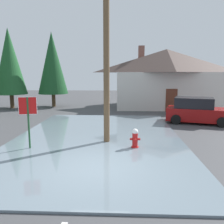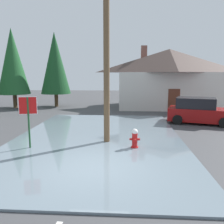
{
  "view_description": "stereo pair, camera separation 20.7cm",
  "coord_description": "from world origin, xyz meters",
  "px_view_note": "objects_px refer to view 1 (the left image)",
  "views": [
    {
      "loc": [
        0.87,
        -7.77,
        3.26
      ],
      "look_at": [
        0.39,
        3.04,
        1.52
      ],
      "focal_mm": 37.87,
      "sensor_mm": 36.0,
      "label": 1
    },
    {
      "loc": [
        1.08,
        -7.76,
        3.26
      ],
      "look_at": [
        0.39,
        3.04,
        1.52
      ],
      "focal_mm": 37.87,
      "sensor_mm": 36.0,
      "label": 2
    }
  ],
  "objects_px": {
    "stop_sign_near": "(28,112)",
    "utility_pole": "(106,58)",
    "parked_car": "(197,111)",
    "house": "(166,77)",
    "pine_tree_short_left": "(52,63)",
    "pine_tree_mid_left": "(9,62)",
    "fire_hydrant": "(135,139)"
  },
  "relations": [
    {
      "from": "utility_pole",
      "to": "pine_tree_mid_left",
      "type": "bearing_deg",
      "value": 131.3
    },
    {
      "from": "utility_pole",
      "to": "house",
      "type": "relative_size",
      "value": 0.74
    },
    {
      "from": "house",
      "to": "pine_tree_short_left",
      "type": "relative_size",
      "value": 1.4
    },
    {
      "from": "utility_pole",
      "to": "pine_tree_mid_left",
      "type": "height_order",
      "value": "utility_pole"
    },
    {
      "from": "parked_car",
      "to": "utility_pole",
      "type": "bearing_deg",
      "value": -139.41
    },
    {
      "from": "house",
      "to": "parked_car",
      "type": "bearing_deg",
      "value": -84.72
    },
    {
      "from": "parked_car",
      "to": "pine_tree_mid_left",
      "type": "distance_m",
      "value": 17.38
    },
    {
      "from": "parked_car",
      "to": "pine_tree_short_left",
      "type": "relative_size",
      "value": 0.6
    },
    {
      "from": "stop_sign_near",
      "to": "utility_pole",
      "type": "relative_size",
      "value": 0.3
    },
    {
      "from": "utility_pole",
      "to": "pine_tree_mid_left",
      "type": "relative_size",
      "value": 1.01
    },
    {
      "from": "stop_sign_near",
      "to": "fire_hydrant",
      "type": "distance_m",
      "value": 4.76
    },
    {
      "from": "utility_pole",
      "to": "parked_car",
      "type": "relative_size",
      "value": 1.71
    },
    {
      "from": "pine_tree_mid_left",
      "to": "pine_tree_short_left",
      "type": "bearing_deg",
      "value": 17.92
    },
    {
      "from": "stop_sign_near",
      "to": "pine_tree_mid_left",
      "type": "distance_m",
      "value": 14.49
    },
    {
      "from": "stop_sign_near",
      "to": "house",
      "type": "bearing_deg",
      "value": 59.44
    },
    {
      "from": "utility_pole",
      "to": "house",
      "type": "distance_m",
      "value": 13.87
    },
    {
      "from": "house",
      "to": "parked_car",
      "type": "height_order",
      "value": "house"
    },
    {
      "from": "fire_hydrant",
      "to": "pine_tree_mid_left",
      "type": "distance_m",
      "value": 17.12
    },
    {
      "from": "fire_hydrant",
      "to": "parked_car",
      "type": "relative_size",
      "value": 0.2
    },
    {
      "from": "pine_tree_short_left",
      "to": "house",
      "type": "bearing_deg",
      "value": 1.62
    },
    {
      "from": "utility_pole",
      "to": "pine_tree_short_left",
      "type": "relative_size",
      "value": 1.03
    },
    {
      "from": "pine_tree_short_left",
      "to": "utility_pole",
      "type": "bearing_deg",
      "value": -63.62
    },
    {
      "from": "utility_pole",
      "to": "parked_car",
      "type": "bearing_deg",
      "value": 40.59
    },
    {
      "from": "fire_hydrant",
      "to": "house",
      "type": "xyz_separation_m",
      "value": [
        3.72,
        13.77,
        2.5
      ]
    },
    {
      "from": "utility_pole",
      "to": "house",
      "type": "height_order",
      "value": "utility_pole"
    },
    {
      "from": "house",
      "to": "pine_tree_short_left",
      "type": "height_order",
      "value": "pine_tree_short_left"
    },
    {
      "from": "fire_hydrant",
      "to": "parked_car",
      "type": "bearing_deg",
      "value": 52.6
    },
    {
      "from": "parked_car",
      "to": "house",
      "type": "bearing_deg",
      "value": 95.28
    },
    {
      "from": "pine_tree_mid_left",
      "to": "pine_tree_short_left",
      "type": "relative_size",
      "value": 1.03
    },
    {
      "from": "stop_sign_near",
      "to": "pine_tree_mid_left",
      "type": "xyz_separation_m",
      "value": [
        -6.69,
        12.55,
        2.78
      ]
    },
    {
      "from": "parked_car",
      "to": "pine_tree_mid_left",
      "type": "height_order",
      "value": "pine_tree_mid_left"
    },
    {
      "from": "fire_hydrant",
      "to": "pine_tree_short_left",
      "type": "height_order",
      "value": "pine_tree_short_left"
    }
  ]
}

